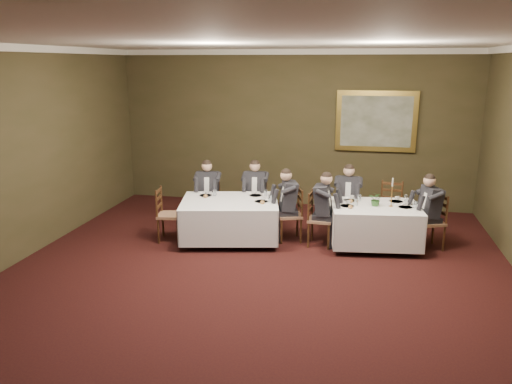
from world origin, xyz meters
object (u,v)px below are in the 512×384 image
(diner_sec_backleft, at_px, (209,201))
(painting, at_px, (376,121))
(chair_main_backright, at_px, (390,219))
(chair_sec_backright, at_px, (256,211))
(chair_sec_endleft, at_px, (170,225))
(table_main, at_px, (375,223))
(diner_main_endleft, at_px, (321,218))
(chair_main_endleft, at_px, (320,230))
(chair_main_backleft, at_px, (347,218))
(diner_main_backleft, at_px, (347,207))
(diner_sec_endright, at_px, (290,214))
(chair_sec_backleft, at_px, (209,211))
(diner_sec_backright, at_px, (256,201))
(chair_main_endright, at_px, (430,233))
(chair_sec_endright, at_px, (290,225))
(candlestick, at_px, (392,196))
(table_second, at_px, (230,217))
(diner_main_endright, at_px, (430,221))
(centerpiece, at_px, (376,199))

(diner_sec_backleft, xyz_separation_m, painting, (3.26, 1.87, 1.46))
(chair_main_backright, distance_m, chair_sec_backright, 2.65)
(diner_sec_backleft, height_order, chair_sec_endleft, diner_sec_backleft)
(table_main, distance_m, diner_main_endleft, 0.96)
(chair_main_endleft, relative_size, diner_main_endleft, 0.74)
(chair_main_backleft, distance_m, chair_main_backright, 0.82)
(diner_main_backleft, height_order, diner_sec_endright, same)
(diner_main_endleft, distance_m, diner_sec_endright, 0.60)
(diner_sec_endright, relative_size, painting, 0.78)
(diner_main_backleft, bearing_deg, chair_sec_endleft, 20.03)
(chair_sec_backleft, xyz_separation_m, painting, (3.26, 1.86, 1.69))
(diner_main_endleft, relative_size, diner_sec_backleft, 1.00)
(diner_sec_backright, bearing_deg, table_main, 158.57)
(chair_main_backright, height_order, diner_main_endleft, diner_main_endleft)
(chair_main_endright, bearing_deg, chair_sec_endright, 70.90)
(diner_sec_endright, bearing_deg, chair_sec_backleft, 54.77)
(chair_main_backleft, distance_m, candlestick, 1.25)
(table_second, xyz_separation_m, diner_main_endleft, (1.66, 0.08, 0.06))
(chair_main_backleft, xyz_separation_m, chair_main_endright, (1.47, -0.62, 0.00))
(chair_main_endleft, distance_m, diner_sec_endright, 0.63)
(table_second, bearing_deg, chair_sec_backright, 73.95)
(diner_main_endleft, distance_m, chair_sec_endright, 0.63)
(table_second, bearing_deg, diner_main_endright, 4.89)
(diner_main_endleft, bearing_deg, centerpiece, 100.80)
(chair_main_backleft, bearing_deg, diner_sec_backleft, 3.45)
(chair_main_endright, height_order, chair_sec_backright, same)
(chair_main_endleft, height_order, diner_sec_backleft, diner_sec_backleft)
(table_second, xyz_separation_m, chair_sec_backleft, (-0.65, 0.80, -0.17))
(chair_sec_endleft, height_order, centerpiece, centerpiece)
(chair_main_endleft, height_order, diner_sec_endright, diner_sec_endright)
(chair_sec_endright, bearing_deg, chair_main_backright, -83.54)
(chair_main_endleft, bearing_deg, diner_sec_endright, -100.05)
(chair_main_backright, bearing_deg, chair_sec_backleft, 8.34)
(candlestick, bearing_deg, diner_main_backleft, 136.98)
(diner_main_endright, height_order, chair_sec_endleft, diner_main_endright)
(chair_sec_backright, distance_m, diner_sec_endright, 1.13)
(diner_main_backleft, relative_size, painting, 0.78)
(diner_sec_backleft, bearing_deg, chair_sec_backright, -173.67)
(diner_sec_backright, bearing_deg, diner_main_backleft, 175.23)
(chair_main_endleft, distance_m, chair_main_endright, 1.94)
(chair_sec_endright, xyz_separation_m, candlestick, (1.78, -0.02, 0.67))
(diner_main_endleft, relative_size, diner_main_endright, 1.00)
(diner_main_endleft, bearing_deg, diner_main_endright, 101.45)
(diner_sec_backright, xyz_separation_m, painting, (2.33, 1.68, 1.46))
(table_second, bearing_deg, chair_sec_endright, 11.69)
(table_main, bearing_deg, chair_sec_backleft, 169.51)
(table_main, bearing_deg, chair_main_endleft, -173.26)
(chair_sec_endright, bearing_deg, chair_main_endright, -105.09)
(diner_main_endright, bearing_deg, diner_main_endleft, 75.87)
(chair_main_backleft, distance_m, centerpiece, 1.09)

